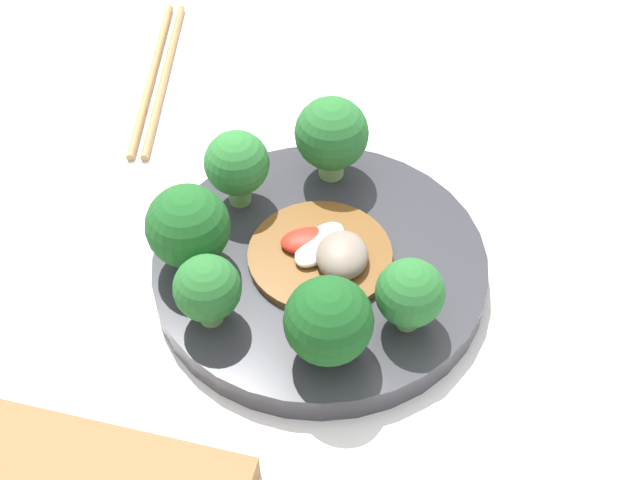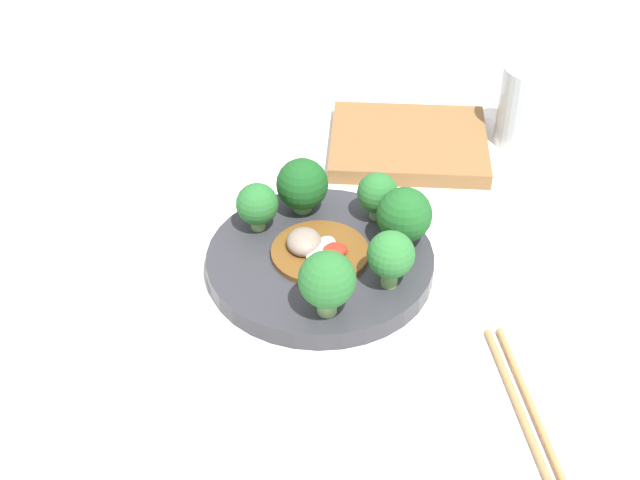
% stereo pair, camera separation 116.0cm
% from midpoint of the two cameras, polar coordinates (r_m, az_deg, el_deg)
% --- Properties ---
extents(plate, '(0.24, 0.24, 0.02)m').
position_cam_midpoint_polar(plate, '(0.58, -11.50, -56.47)').
color(plate, '#333338').
rests_on(plate, table).
extents(broccoli_south, '(0.06, 0.06, 0.07)m').
position_cam_midpoint_polar(broccoli_south, '(0.51, -9.34, -48.49)').
color(broccoli_south, '#89B76B').
rests_on(broccoli_south, plate).
extents(broccoli_north, '(0.06, 0.06, 0.06)m').
position_cam_midpoint_polar(broccoli_north, '(0.57, -14.57, -65.71)').
color(broccoli_north, '#7AAD5B').
rests_on(broccoli_north, plate).
extents(broccoli_northeast, '(0.05, 0.05, 0.06)m').
position_cam_midpoint_polar(broccoli_northeast, '(0.57, -29.33, -60.39)').
color(broccoli_northeast, '#7AAD5B').
rests_on(broccoli_northeast, plate).
extents(broccoli_northwest, '(0.05, 0.05, 0.06)m').
position_cam_midpoint_polar(broccoli_northwest, '(0.56, -1.14, -63.94)').
color(broccoli_northwest, '#7AAD5B').
rests_on(broccoli_northwest, plate).
extents(broccoli_southeast, '(0.05, 0.05, 0.06)m').
position_cam_midpoint_polar(broccoli_southeast, '(0.53, -21.54, -50.04)').
color(broccoli_southeast, '#70A356').
rests_on(broccoli_southeast, plate).
extents(broccoli_east, '(0.06, 0.06, 0.07)m').
position_cam_midpoint_polar(broccoli_east, '(0.56, -29.39, -55.15)').
color(broccoli_east, '#7AAD5B').
rests_on(broccoli_east, plate).
extents(stirfry_center, '(0.11, 0.11, 0.02)m').
position_cam_midpoint_polar(stirfry_center, '(0.57, -11.37, -57.07)').
color(stirfry_center, brown).
rests_on(stirfry_center, plate).
extents(chopsticks, '(0.03, 0.22, 0.01)m').
position_cam_midpoint_polar(chopsticks, '(0.61, -24.00, -30.88)').
color(chopsticks, '#AD7F4C').
rests_on(chopsticks, table).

